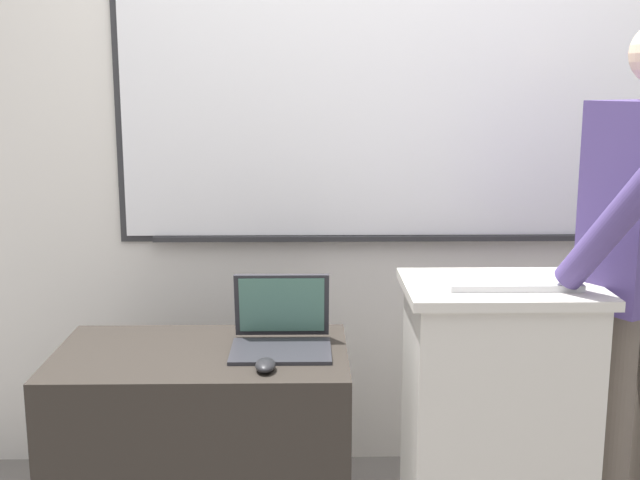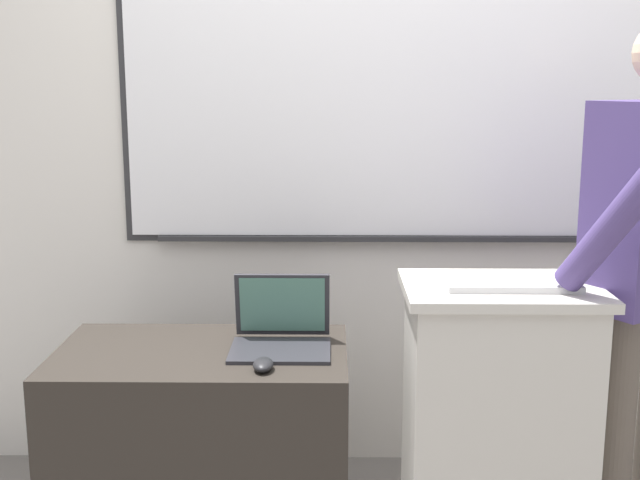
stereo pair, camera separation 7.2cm
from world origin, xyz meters
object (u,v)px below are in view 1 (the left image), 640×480
at_px(side_desk, 204,453).
at_px(wireless_keyboard, 514,285).
at_px(lectern_podium, 495,425).
at_px(laptop, 281,326).
at_px(computer_mouse_by_laptop, 265,365).

xyz_separation_m(side_desk, wireless_keyboard, (0.95, -0.11, 0.59)).
relative_size(lectern_podium, side_desk, 1.00).
bearing_deg(laptop, computer_mouse_by_laptop, -100.10).
distance_m(lectern_podium, computer_mouse_by_laptop, 0.76).
relative_size(laptop, wireless_keyboard, 0.80).
xyz_separation_m(laptop, computer_mouse_by_laptop, (-0.04, -0.23, -0.05)).
relative_size(lectern_podium, wireless_keyboard, 2.35).
height_order(lectern_podium, wireless_keyboard, wireless_keyboard).
xyz_separation_m(side_desk, laptop, (0.25, 0.05, 0.41)).
bearing_deg(lectern_podium, wireless_keyboard, -67.15).
bearing_deg(wireless_keyboard, computer_mouse_by_laptop, -175.11).
bearing_deg(lectern_podium, computer_mouse_by_laptop, -170.76).
bearing_deg(wireless_keyboard, laptop, 166.74).
relative_size(side_desk, computer_mouse_by_laptop, 9.22).
height_order(side_desk, laptop, laptop).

